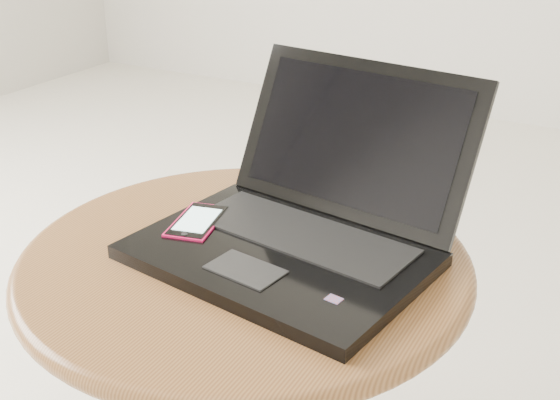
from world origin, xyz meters
The scene contains 4 objects.
table centered at (0.10, -0.09, 0.35)m, with size 0.57×0.57×0.45m.
laptop centered at (0.16, -0.05, 0.49)m, with size 0.39×0.38×0.21m.
phone_black centered at (0.04, -0.09, 0.46)m, with size 0.09×0.12×0.01m.
phone_pink centered at (0.02, -0.08, 0.47)m, with size 0.08×0.11×0.01m.
Camera 1 is at (0.51, -0.76, 0.88)m, focal length 45.40 mm.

